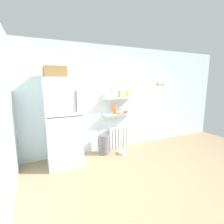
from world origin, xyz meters
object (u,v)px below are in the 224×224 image
storage_jar_0 (111,93)px  shelf_bowl (126,112)px  radiator (119,138)px  hanging_fruit_basket (160,84)px  storage_jar_2 (127,94)px  pet_food_bowl (122,153)px  storage_jar_1 (120,94)px  vase (115,109)px  trash_bin (104,145)px  refrigerator (62,120)px

storage_jar_0 → shelf_bowl: storage_jar_0 is taller
radiator → hanging_fruit_basket: (0.89, -0.48, 1.40)m
storage_jar_2 → pet_food_bowl: bearing=-133.8°
storage_jar_1 → storage_jar_2: (0.22, 0.00, -0.00)m
storage_jar_0 → storage_jar_1: bearing=-0.0°
vase → storage_jar_2: bearing=0.0°
storage_jar_1 → hanging_fruit_basket: hanging_fruit_basket is taller
storage_jar_1 → storage_jar_2: size_ratio=1.05×
trash_bin → shelf_bowl: bearing=12.0°
radiator → shelf_bowl: shelf_bowl is taller
storage_jar_1 → shelf_bowl: storage_jar_1 is taller
radiator → shelf_bowl: 0.71m
vase → refrigerator: bearing=-169.9°
hanging_fruit_basket → storage_jar_0: bearing=158.0°
shelf_bowl → trash_bin: bearing=-168.0°
refrigerator → trash_bin: size_ratio=4.31×
storage_jar_1 → hanging_fruit_basket: size_ratio=0.52×
vase → radiator: bearing=12.8°
trash_bin → storage_jar_0: bearing=28.0°
storage_jar_1 → shelf_bowl: (0.19, 0.00, -0.47)m
vase → shelf_bowl: vase is taller
radiator → pet_food_bowl: (-0.10, -0.36, -0.26)m
radiator → trash_bin: (-0.49, -0.17, -0.05)m
pet_food_bowl → storage_jar_1: bearing=73.6°
storage_jar_0 → shelf_bowl: bearing=0.0°
storage_jar_2 → vase: storage_jar_2 is taller
storage_jar_2 → trash_bin: storage_jar_2 is taller
storage_jar_0 → storage_jar_1: 0.22m
radiator → vase: 0.79m
storage_jar_2 → pet_food_bowl: storage_jar_2 is taller
storage_jar_2 → trash_bin: bearing=-168.6°
refrigerator → pet_food_bowl: (1.36, -0.10, -0.93)m
radiator → pet_food_bowl: radiator is taller
storage_jar_0 → vase: size_ratio=0.93×
shelf_bowl → hanging_fruit_basket: hanging_fruit_basket is taller
vase → shelf_bowl: 0.33m
radiator → vase: (-0.13, -0.03, 0.77)m
pet_food_bowl → hanging_fruit_basket: hanging_fruit_basket is taller
refrigerator → storage_jar_0: bearing=10.8°
storage_jar_1 → trash_bin: (-0.49, -0.14, -1.20)m
radiator → vase: bearing=-167.2°
radiator → storage_jar_0: storage_jar_0 is taller
storage_jar_0 → vase: 0.41m
storage_jar_2 → trash_bin: (-0.72, -0.14, -1.19)m
storage_jar_2 → refrigerator: bearing=-172.0°
storage_jar_1 → storage_jar_2: 0.22m
vase → pet_food_bowl: bearing=-84.3°
shelf_bowl → hanging_fruit_basket: 1.10m
vase → pet_food_bowl: 1.09m
storage_jar_0 → pet_food_bowl: (0.12, -0.33, -1.44)m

